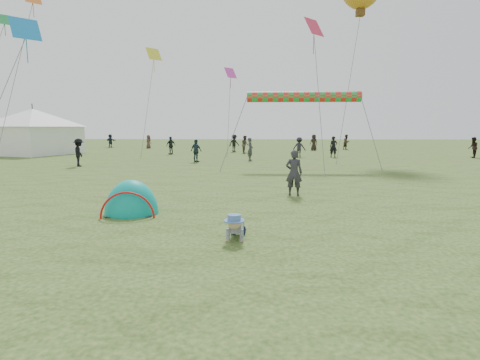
{
  "coord_description": "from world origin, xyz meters",
  "views": [
    {
      "loc": [
        1.02,
        -8.17,
        2.52
      ],
      "look_at": [
        0.61,
        2.52,
        1.0
      ],
      "focal_mm": 28.0,
      "sensor_mm": 36.0,
      "label": 1
    }
  ],
  "objects_px": {
    "crawling_toddler": "(236,225)",
    "popup_tent": "(132,214)",
    "standing_adult": "(294,173)",
    "event_marquee": "(34,130)"
  },
  "relations": [
    {
      "from": "crawling_toddler",
      "to": "event_marquee",
      "type": "distance_m",
      "value": 32.84
    },
    {
      "from": "crawling_toddler",
      "to": "event_marquee",
      "type": "relative_size",
      "value": 0.13
    },
    {
      "from": "popup_tent",
      "to": "event_marquee",
      "type": "relative_size",
      "value": 0.31
    },
    {
      "from": "crawling_toddler",
      "to": "standing_adult",
      "type": "xyz_separation_m",
      "value": [
        1.88,
        5.55,
        0.52
      ]
    },
    {
      "from": "popup_tent",
      "to": "event_marquee",
      "type": "xyz_separation_m",
      "value": [
        -16.84,
        23.59,
        2.25
      ]
    },
    {
      "from": "standing_adult",
      "to": "event_marquee",
      "type": "bearing_deg",
      "value": -32.57
    },
    {
      "from": "crawling_toddler",
      "to": "popup_tent",
      "type": "distance_m",
      "value": 3.98
    },
    {
      "from": "standing_adult",
      "to": "event_marquee",
      "type": "distance_m",
      "value": 29.96
    },
    {
      "from": "crawling_toddler",
      "to": "popup_tent",
      "type": "relative_size",
      "value": 0.42
    },
    {
      "from": "popup_tent",
      "to": "standing_adult",
      "type": "height_order",
      "value": "standing_adult"
    }
  ]
}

